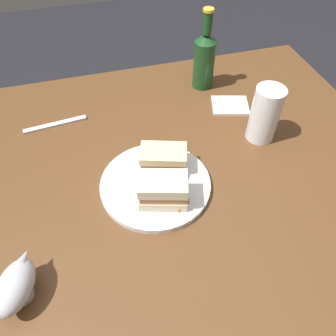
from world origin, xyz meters
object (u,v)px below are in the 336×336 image
(sandwich_half_left, at_px, (163,190))
(napkin, at_px, (230,105))
(sandwich_half_right, at_px, (164,159))
(cider_bottle, at_px, (204,59))
(plate, at_px, (155,184))
(gravy_boat, at_px, (15,286))
(pint_glass, at_px, (264,117))
(fork, at_px, (55,124))

(sandwich_half_left, height_order, napkin, sandwich_half_left)
(sandwich_half_right, height_order, cider_bottle, cider_bottle)
(sandwich_half_left, bearing_deg, plate, 95.06)
(plate, height_order, gravy_boat, gravy_boat)
(napkin, bearing_deg, pint_glass, -79.92)
(pint_glass, distance_m, napkin, 0.16)
(gravy_boat, xyz_separation_m, fork, (0.09, 0.49, -0.04))
(napkin, xyz_separation_m, fork, (-0.52, 0.06, -0.00))
(sandwich_half_left, bearing_deg, fork, 123.05)
(sandwich_half_left, bearing_deg, cider_bottle, 59.85)
(pint_glass, relative_size, napkin, 1.43)
(gravy_boat, distance_m, cider_bottle, 0.80)
(sandwich_half_right, xyz_separation_m, pint_glass, (0.29, 0.05, 0.03))
(napkin, height_order, fork, napkin)
(sandwich_half_right, bearing_deg, pint_glass, 10.09)
(pint_glass, distance_m, cider_bottle, 0.29)
(sandwich_half_left, xyz_separation_m, cider_bottle, (0.25, 0.43, 0.05))
(sandwich_half_left, distance_m, fork, 0.42)
(cider_bottle, bearing_deg, napkin, -70.92)
(sandwich_half_right, distance_m, fork, 0.36)
(gravy_boat, bearing_deg, napkin, 35.25)
(pint_glass, relative_size, cider_bottle, 0.63)
(pint_glass, bearing_deg, napkin, 100.08)
(sandwich_half_left, distance_m, napkin, 0.42)
(plate, xyz_separation_m, pint_glass, (0.33, 0.10, 0.06))
(sandwich_half_right, bearing_deg, cider_bottle, 56.25)
(plate, distance_m, sandwich_half_right, 0.07)
(plate, relative_size, sandwich_half_left, 2.18)
(sandwich_half_right, xyz_separation_m, fork, (-0.26, 0.25, -0.04))
(plate, xyz_separation_m, fork, (-0.22, 0.30, -0.00))
(sandwich_half_right, xyz_separation_m, gravy_boat, (-0.34, -0.23, 0.00))
(fork, bearing_deg, napkin, 168.06)
(plate, height_order, napkin, plate)
(plate, xyz_separation_m, sandwich_half_left, (0.00, -0.06, 0.04))
(napkin, bearing_deg, plate, -141.00)
(sandwich_half_right, distance_m, cider_bottle, 0.40)
(cider_bottle, height_order, fork, cider_bottle)
(pint_glass, xyz_separation_m, gravy_boat, (-0.64, -0.28, -0.03))
(plate, height_order, sandwich_half_right, sandwich_half_right)
(gravy_boat, bearing_deg, sandwich_half_left, 22.97)
(sandwich_half_left, relative_size, pint_glass, 0.79)
(gravy_boat, relative_size, cider_bottle, 0.53)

